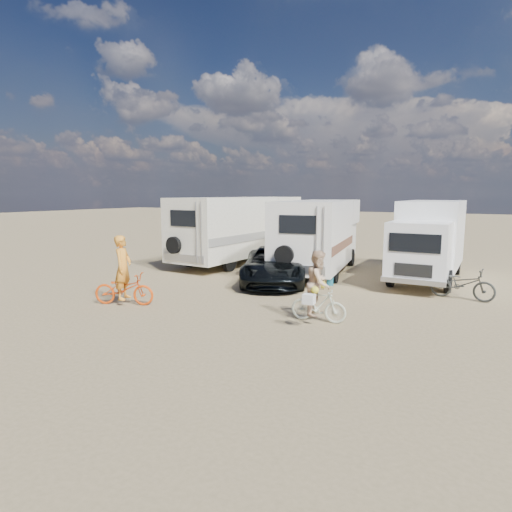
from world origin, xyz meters
The scene contains 12 objects.
ground centered at (0.00, 0.00, 0.00)m, with size 140.00×140.00×0.00m, color #937E58.
rv_main centered at (-0.32, 6.65, 1.52)m, with size 2.42×7.01×3.05m, color white, non-canonical shape.
rv_left centered at (-4.70, 7.43, 1.58)m, with size 2.48×8.20×3.17m, color beige, non-canonical shape.
box_truck centered at (4.02, 6.89, 1.53)m, with size 2.13×6.32×3.06m, color white, non-canonical shape.
dark_suv centered at (-1.00, 3.65, 0.68)m, with size 2.24×4.86×1.35m, color black.
bike_man centered at (-3.59, -1.41, 0.48)m, with size 0.64×1.84×0.97m, color #D7420A.
bike_woman centered at (2.20, -0.30, 0.45)m, with size 0.42×1.48×0.89m, color beige.
rider_man centered at (-3.59, -1.41, 0.97)m, with size 0.71×0.46×1.93m, color orange.
rider_woman centered at (2.20, -0.30, 0.86)m, with size 0.83×0.65×1.71m, color tan.
bike_parked centered at (5.41, 4.16, 0.51)m, with size 0.67×1.93×1.01m, color #292B29.
cooler centered at (0.85, 4.24, 0.21)m, with size 0.54×0.39×0.43m, color #1D6784.
crate centered at (0.84, 3.55, 0.18)m, with size 0.46×0.46×0.37m, color olive.
Camera 1 is at (5.94, -10.73, 3.34)m, focal length 30.15 mm.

